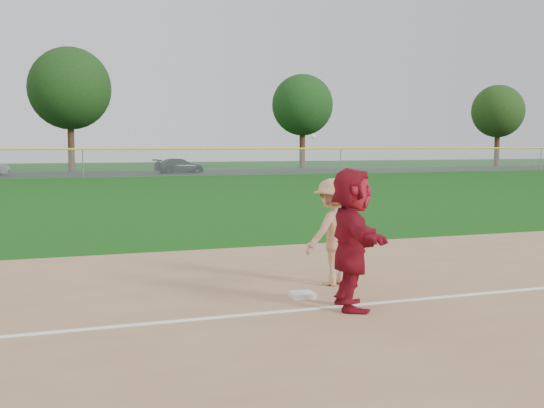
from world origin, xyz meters
name	(u,v)px	position (x,y,z in m)	size (l,w,h in m)	color
ground	(306,297)	(0.00, 0.00, 0.00)	(160.00, 160.00, 0.00)	#10480E
foul_line	(328,307)	(0.00, -0.80, 0.03)	(60.00, 0.10, 0.01)	white
parking_asphalt	(77,174)	(0.00, 46.00, 0.01)	(120.00, 10.00, 0.01)	black
first_base	(302,295)	(-0.10, -0.08, 0.06)	(0.34, 0.34, 0.08)	silver
base_runner	(352,239)	(0.28, -0.95, 1.01)	(1.83, 0.58, 1.98)	maroon
car_right	(179,166)	(7.93, 44.83, 0.60)	(1.66, 4.08, 1.18)	black
first_base_play	(333,232)	(0.75, 0.62, 0.89)	(1.29, 1.02, 2.46)	#A2A2A4
outfield_fence	(83,150)	(0.00, 40.00, 1.96)	(110.00, 0.12, 110.00)	#999EA0
tree_2	(70,89)	(0.00, 51.50, 7.06)	(7.00, 7.00, 10.58)	#3D2416
tree_3	(302,105)	(22.00, 52.80, 6.16)	(6.00, 6.00, 9.19)	#392214
tree_4	(498,111)	(44.00, 51.20, 5.85)	(5.60, 5.60, 8.67)	#3B2315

